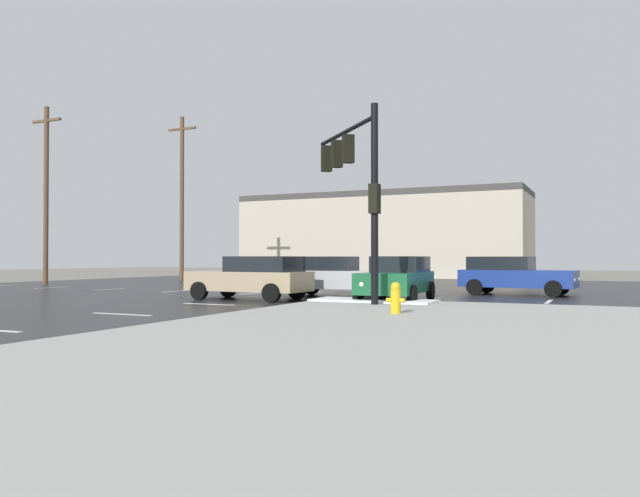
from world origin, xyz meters
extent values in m
plane|color=slate|center=(0.00, 0.00, 0.00)|extent=(120.00, 120.00, 0.00)
cube|color=#232326|center=(0.00, 0.00, 0.01)|extent=(44.00, 44.00, 0.02)
cube|color=#9E9E99|center=(12.00, -12.00, 0.07)|extent=(18.00, 18.00, 0.14)
cube|color=white|center=(5.00, -4.00, 0.17)|extent=(4.00, 1.60, 0.06)
cube|color=silver|center=(0.00, -10.00, 0.02)|extent=(2.00, 0.15, 0.01)
cube|color=silver|center=(0.00, -6.00, 0.02)|extent=(2.00, 0.15, 0.01)
cube|color=silver|center=(0.00, -2.00, 0.02)|extent=(2.00, 0.15, 0.01)
cube|color=silver|center=(0.00, 2.00, 0.02)|extent=(2.00, 0.15, 0.01)
cube|color=silver|center=(0.00, 6.00, 0.02)|extent=(2.00, 0.15, 0.01)
cube|color=silver|center=(0.00, 10.00, 0.02)|extent=(2.00, 0.15, 0.01)
cube|color=silver|center=(0.00, 14.00, 0.02)|extent=(2.00, 0.15, 0.01)
cube|color=silver|center=(0.00, 18.00, 0.02)|extent=(2.00, 0.15, 0.01)
cube|color=silver|center=(-14.00, 0.00, 0.02)|extent=(0.15, 2.00, 0.01)
cube|color=silver|center=(-10.00, 0.00, 0.02)|extent=(0.15, 2.00, 0.01)
cube|color=silver|center=(-6.00, 0.00, 0.02)|extent=(0.15, 2.00, 0.01)
cube|color=silver|center=(-2.00, 0.00, 0.02)|extent=(0.15, 2.00, 0.01)
cube|color=silver|center=(2.00, 0.00, 0.02)|extent=(0.15, 2.00, 0.01)
cube|color=silver|center=(6.00, 0.00, 0.02)|extent=(0.15, 2.00, 0.01)
cube|color=silver|center=(10.00, 0.00, 0.02)|extent=(0.15, 2.00, 0.01)
cube|color=silver|center=(3.50, -4.00, 0.02)|extent=(0.45, 7.00, 0.01)
cylinder|color=black|center=(5.48, -5.22, 3.19)|extent=(0.22, 0.22, 6.10)
cylinder|color=black|center=(3.81, -3.48, 5.84)|extent=(3.46, 3.57, 0.14)
cube|color=black|center=(3.97, -3.66, 5.21)|extent=(0.45, 0.45, 0.95)
sphere|color=red|center=(3.86, -3.54, 5.50)|extent=(0.20, 0.20, 0.20)
cube|color=black|center=(3.22, -2.87, 5.21)|extent=(0.45, 0.45, 0.95)
sphere|color=red|center=(3.11, -2.76, 5.50)|extent=(0.20, 0.20, 0.20)
cube|color=black|center=(2.46, -2.09, 5.21)|extent=(0.45, 0.45, 0.95)
sphere|color=red|center=(2.35, -1.98, 5.50)|extent=(0.20, 0.20, 0.20)
cube|color=black|center=(5.48, -5.22, 3.34)|extent=(0.28, 0.36, 0.90)
cylinder|color=gold|center=(7.01, -7.87, 0.44)|extent=(0.26, 0.26, 0.60)
sphere|color=gold|center=(7.01, -7.87, 0.81)|extent=(0.25, 0.25, 0.25)
cylinder|color=gold|center=(6.83, -7.87, 0.47)|extent=(0.12, 0.11, 0.11)
cylinder|color=gold|center=(7.19, -7.87, 0.47)|extent=(0.12, 0.11, 0.11)
cube|color=#BCB29E|center=(-5.25, 26.34, 3.18)|extent=(23.34, 8.00, 6.36)
cube|color=#3F3D3A|center=(-5.25, 26.34, 6.61)|extent=(23.34, 8.00, 0.50)
cube|color=#B7BABF|center=(2.29, -0.46, 0.70)|extent=(4.64, 2.18, 0.70)
cube|color=black|center=(1.61, -0.52, 1.33)|extent=(2.61, 1.86, 0.55)
cylinder|color=black|center=(3.73, 0.56, 0.35)|extent=(0.68, 0.28, 0.66)
cylinder|color=black|center=(3.89, -1.23, 0.35)|extent=(0.68, 0.28, 0.66)
cylinder|color=black|center=(0.68, 0.30, 0.35)|extent=(0.68, 0.28, 0.66)
cylinder|color=black|center=(0.84, -1.49, 0.35)|extent=(0.68, 0.28, 0.66)
sphere|color=white|center=(4.43, 0.30, 0.70)|extent=(0.18, 0.18, 0.18)
sphere|color=white|center=(4.53, -0.85, 0.70)|extent=(0.18, 0.18, 0.18)
cube|color=navy|center=(8.50, 3.57, 0.70)|extent=(4.64, 2.19, 0.70)
cube|color=black|center=(7.83, 3.63, 1.33)|extent=(2.61, 1.87, 0.55)
cylinder|color=black|center=(10.11, 4.34, 0.35)|extent=(0.68, 0.28, 0.66)
cylinder|color=black|center=(9.95, 2.54, 0.35)|extent=(0.68, 0.28, 0.66)
cylinder|color=black|center=(7.06, 4.60, 0.35)|extent=(0.68, 0.28, 0.66)
cylinder|color=black|center=(6.90, 2.81, 0.35)|extent=(0.68, 0.28, 0.66)
sphere|color=white|center=(10.75, 3.96, 0.70)|extent=(0.18, 0.18, 0.18)
sphere|color=white|center=(10.64, 2.81, 0.70)|extent=(0.18, 0.18, 0.18)
cube|color=tan|center=(0.00, -3.56, 0.70)|extent=(4.55, 1.93, 0.70)
cube|color=black|center=(0.67, -3.58, 1.33)|extent=(2.52, 1.73, 0.55)
cylinder|color=black|center=(-1.56, -4.41, 0.35)|extent=(0.67, 0.24, 0.66)
cylinder|color=black|center=(-1.50, -2.61, 0.35)|extent=(0.67, 0.24, 0.66)
cylinder|color=black|center=(1.50, -4.50, 0.35)|extent=(0.67, 0.24, 0.66)
cylinder|color=black|center=(1.55, -2.70, 0.35)|extent=(0.67, 0.24, 0.66)
sphere|color=white|center=(-2.22, -4.07, 0.70)|extent=(0.18, 0.18, 0.18)
sphere|color=white|center=(-2.18, -2.91, 0.70)|extent=(0.18, 0.18, 0.18)
cube|color=#195933|center=(5.19, -2.23, 0.70)|extent=(2.12, 4.62, 0.70)
cube|color=black|center=(5.14, -1.56, 1.33)|extent=(1.83, 2.59, 0.55)
cylinder|color=black|center=(6.20, -3.69, 0.35)|extent=(0.27, 0.67, 0.66)
cylinder|color=black|center=(4.40, -3.82, 0.35)|extent=(0.27, 0.67, 0.66)
cylinder|color=black|center=(5.98, -0.64, 0.35)|extent=(0.27, 0.67, 0.66)
cylinder|color=black|center=(4.18, -0.77, 0.35)|extent=(0.27, 0.67, 0.66)
sphere|color=white|center=(5.92, -4.39, 0.70)|extent=(0.18, 0.18, 0.18)
sphere|color=white|center=(4.78, -4.47, 0.70)|extent=(0.18, 0.18, 0.18)
cylinder|color=brown|center=(-17.43, 2.65, 5.13)|extent=(0.28, 0.28, 10.26)
cube|color=brown|center=(-17.43, 2.65, 9.46)|extent=(2.20, 0.14, 0.14)
cylinder|color=brown|center=(-13.76, 10.37, 5.46)|extent=(0.28, 0.28, 10.91)
cube|color=brown|center=(-13.76, 10.37, 10.11)|extent=(2.20, 0.14, 0.14)
camera|label=1|loc=(11.95, -22.93, 1.54)|focal=34.88mm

